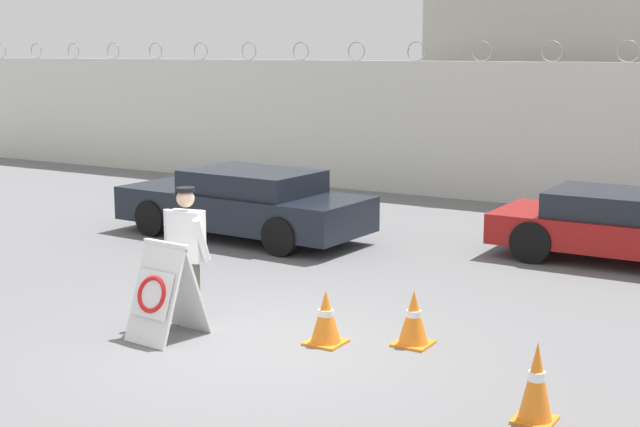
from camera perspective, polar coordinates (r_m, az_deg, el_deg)
ground_plane at (r=10.57m, az=-4.01°, el=-8.51°), size 90.00×90.00×0.00m
perimeter_wall at (r=20.24m, az=14.37°, el=4.92°), size 36.00×0.30×3.62m
building_block at (r=24.31m, az=18.05°, el=8.76°), size 7.91×5.77×5.85m
barricade_sign at (r=10.84m, az=-9.96°, el=-4.90°), size 0.72×0.90×1.18m
security_guard at (r=11.20m, az=-8.53°, el=-2.27°), size 0.66×0.37×1.76m
traffic_cone_near at (r=8.65m, az=13.68°, el=-10.46°), size 0.37×0.37×0.78m
traffic_cone_mid at (r=10.57m, az=6.01°, el=-6.67°), size 0.42×0.42×0.66m
traffic_cone_far at (r=10.56m, az=0.38°, el=-6.66°), size 0.43×0.43×0.66m
parked_car_front_coupe at (r=16.43m, az=-4.85°, el=0.67°), size 4.88×2.07×1.27m
parked_car_rear_sedan at (r=15.34m, az=18.87°, el=-0.77°), size 4.22×1.94×1.15m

